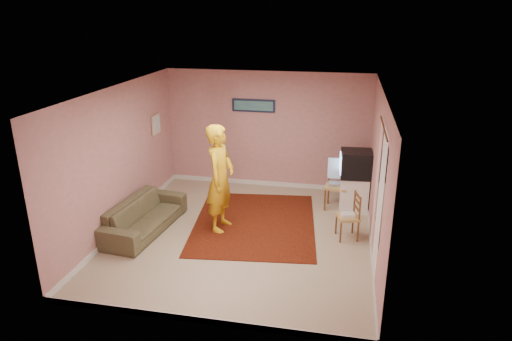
% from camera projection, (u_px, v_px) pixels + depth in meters
% --- Properties ---
extents(ground, '(5.00, 5.00, 0.00)m').
position_uv_depth(ground, '(243.00, 235.00, 8.21)').
color(ground, tan).
rests_on(ground, ground).
extents(wall_back, '(4.50, 0.02, 2.60)m').
position_uv_depth(wall_back, '(267.00, 130.00, 10.08)').
color(wall_back, tan).
rests_on(wall_back, ground).
extents(wall_front, '(4.50, 0.02, 2.60)m').
position_uv_depth(wall_front, '(195.00, 234.00, 5.46)').
color(wall_front, tan).
rests_on(wall_front, ground).
extents(wall_left, '(0.02, 5.00, 2.60)m').
position_uv_depth(wall_left, '(120.00, 159.00, 8.18)').
color(wall_left, tan).
rests_on(wall_left, ground).
extents(wall_right, '(0.02, 5.00, 2.60)m').
position_uv_depth(wall_right, '(378.00, 176.00, 7.36)').
color(wall_right, tan).
rests_on(wall_right, ground).
extents(ceiling, '(4.50, 5.00, 0.02)m').
position_uv_depth(ceiling, '(241.00, 91.00, 7.33)').
color(ceiling, silver).
rests_on(ceiling, wall_back).
extents(baseboard_back, '(4.50, 0.02, 0.10)m').
position_uv_depth(baseboard_back, '(267.00, 183.00, 10.49)').
color(baseboard_back, silver).
rests_on(baseboard_back, ground).
extents(baseboard_front, '(4.50, 0.02, 0.10)m').
position_uv_depth(baseboard_front, '(200.00, 320.00, 5.89)').
color(baseboard_front, silver).
rests_on(baseboard_front, ground).
extents(baseboard_left, '(0.02, 5.00, 0.10)m').
position_uv_depth(baseboard_left, '(127.00, 222.00, 8.60)').
color(baseboard_left, silver).
rests_on(baseboard_left, ground).
extents(baseboard_right, '(0.02, 5.00, 0.10)m').
position_uv_depth(baseboard_right, '(370.00, 244.00, 7.78)').
color(baseboard_right, silver).
rests_on(baseboard_right, ground).
extents(window, '(0.01, 1.10, 1.50)m').
position_uv_depth(window, '(381.00, 187.00, 6.47)').
color(window, black).
rests_on(window, wall_right).
extents(curtain_sheer, '(0.01, 0.75, 2.10)m').
position_uv_depth(curtain_sheer, '(380.00, 204.00, 6.41)').
color(curtain_sheer, white).
rests_on(curtain_sheer, wall_right).
extents(curtain_floral, '(0.01, 0.35, 2.10)m').
position_uv_depth(curtain_floral, '(376.00, 186.00, 7.06)').
color(curtain_floral, white).
rests_on(curtain_floral, wall_right).
extents(curtain_rod, '(0.02, 1.40, 0.02)m').
position_uv_depth(curtain_rod, '(384.00, 128.00, 6.19)').
color(curtain_rod, brown).
rests_on(curtain_rod, wall_right).
extents(picture_back, '(0.95, 0.04, 0.28)m').
position_uv_depth(picture_back, '(254.00, 106.00, 9.92)').
color(picture_back, '#131C36').
rests_on(picture_back, wall_back).
extents(picture_left, '(0.04, 0.38, 0.42)m').
position_uv_depth(picture_left, '(156.00, 124.00, 9.57)').
color(picture_left, tan).
rests_on(picture_left, wall_left).
extents(area_rug, '(2.54, 3.03, 0.01)m').
position_uv_depth(area_rug, '(255.00, 223.00, 8.65)').
color(area_rug, black).
rests_on(area_rug, ground).
extents(tv_cabinet, '(0.56, 0.51, 0.71)m').
position_uv_depth(tv_cabinet, '(354.00, 193.00, 9.14)').
color(tv_cabinet, white).
rests_on(tv_cabinet, ground).
extents(crt_tv, '(0.65, 0.59, 0.53)m').
position_uv_depth(crt_tv, '(356.00, 164.00, 8.93)').
color(crt_tv, black).
rests_on(crt_tv, tv_cabinet).
extents(chair_a, '(0.50, 0.48, 0.54)m').
position_uv_depth(chair_a, '(337.00, 181.00, 9.10)').
color(chair_a, tan).
rests_on(chair_a, ground).
extents(dvd_player, '(0.33, 0.25, 0.05)m').
position_uv_depth(dvd_player, '(337.00, 184.00, 9.12)').
color(dvd_player, '#A6A6AB').
rests_on(dvd_player, chair_a).
extents(blue_throw, '(0.41, 0.05, 0.43)m').
position_uv_depth(blue_throw, '(338.00, 168.00, 9.21)').
color(blue_throw, '#95CFF4').
rests_on(blue_throw, chair_a).
extents(chair_b, '(0.45, 0.46, 0.45)m').
position_uv_depth(chair_b, '(348.00, 211.00, 7.94)').
color(chair_b, tan).
rests_on(chair_b, ground).
extents(game_console, '(0.27, 0.22, 0.05)m').
position_uv_depth(game_console, '(348.00, 214.00, 7.96)').
color(game_console, white).
rests_on(game_console, chair_b).
extents(sofa, '(0.98, 2.04, 0.57)m').
position_uv_depth(sofa, '(144.00, 216.00, 8.30)').
color(sofa, brown).
rests_on(sofa, ground).
extents(person, '(0.54, 0.76, 1.97)m').
position_uv_depth(person, '(220.00, 178.00, 8.14)').
color(person, gold).
rests_on(person, ground).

